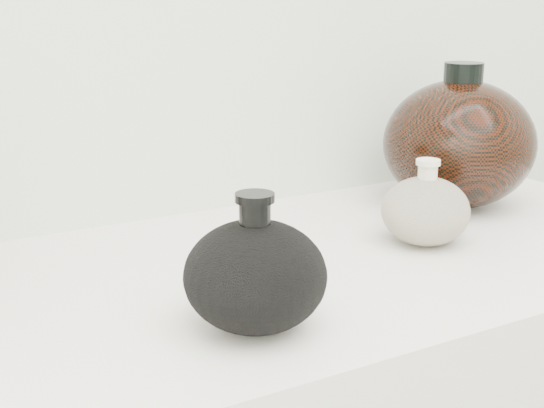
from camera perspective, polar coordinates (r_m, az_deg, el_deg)
black_gourd_vase at (r=0.72m, az=-1.27°, el=-5.35°), size 0.18×0.18×0.13m
cream_gourd_vase at (r=0.97m, az=11.48°, el=-0.46°), size 0.13×0.13×0.11m
right_round_pot at (r=1.15m, az=13.88°, el=4.47°), size 0.28×0.28×0.21m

